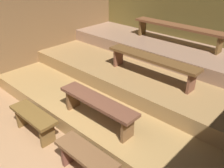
# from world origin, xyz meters

# --- Properties ---
(ground) EXTENTS (6.53, 5.84, 0.08)m
(ground) POSITION_xyz_m (0.00, 2.52, -0.04)
(ground) COLOR #9E734D
(wall_back) EXTENTS (6.53, 0.06, 2.48)m
(wall_back) POSITION_xyz_m (0.00, 5.07, 1.24)
(wall_back) COLOR brown
(wall_back) RESTS_ON ground
(wall_left) EXTENTS (0.06, 5.84, 2.48)m
(wall_left) POSITION_xyz_m (-2.89, 2.52, 1.24)
(wall_left) COLOR brown
(wall_left) RESTS_ON ground
(platform_lower) EXTENTS (5.73, 3.80, 0.29)m
(platform_lower) POSITION_xyz_m (0.00, 3.14, 0.15)
(platform_lower) COLOR #A37D47
(platform_lower) RESTS_ON ground
(platform_middle) EXTENTS (5.73, 2.66, 0.29)m
(platform_middle) POSITION_xyz_m (0.00, 3.71, 0.44)
(platform_middle) COLOR #9B7445
(platform_middle) RESTS_ON platform_lower
(platform_upper) EXTENTS (5.73, 1.36, 0.29)m
(platform_upper) POSITION_xyz_m (0.00, 4.35, 0.73)
(platform_upper) COLOR #967259
(platform_upper) RESTS_ON platform_middle
(bench_floor_left) EXTENTS (1.01, 0.33, 0.44)m
(bench_floor_left) POSITION_xyz_m (-0.67, 0.90, 0.33)
(bench_floor_left) COLOR brown
(bench_floor_left) RESTS_ON ground
(bench_floor_right) EXTENTS (1.01, 0.33, 0.44)m
(bench_floor_right) POSITION_xyz_m (0.67, 0.90, 0.33)
(bench_floor_right) COLOR brown
(bench_floor_right) RESTS_ON ground
(bench_lower_center) EXTENTS (1.53, 0.33, 0.44)m
(bench_lower_center) POSITION_xyz_m (0.15, 1.62, 0.65)
(bench_lower_center) COLOR brown
(bench_lower_center) RESTS_ON platform_lower
(bench_middle_center) EXTENTS (2.00, 0.33, 0.44)m
(bench_middle_center) POSITION_xyz_m (0.13, 3.14, 0.95)
(bench_middle_center) COLOR brown
(bench_middle_center) RESTS_ON platform_middle
(bench_upper_center) EXTENTS (2.31, 0.33, 0.44)m
(bench_upper_center) POSITION_xyz_m (-0.17, 4.61, 1.25)
(bench_upper_center) COLOR brown
(bench_upper_center) RESTS_ON platform_upper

